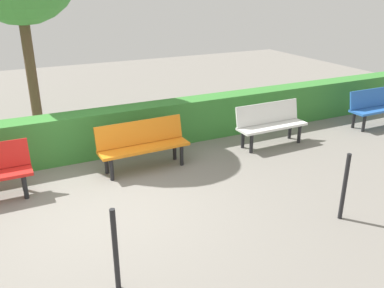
% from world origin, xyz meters
% --- Properties ---
extents(ground_plane, '(23.75, 23.75, 0.00)m').
position_xyz_m(ground_plane, '(0.00, 0.00, 0.00)').
color(ground_plane, gray).
extents(bench_blue, '(1.44, 0.46, 0.86)m').
position_xyz_m(bench_blue, '(-6.78, -0.89, 0.48)').
color(bench_blue, blue).
rests_on(bench_blue, ground_plane).
extents(bench_white, '(1.51, 0.48, 0.86)m').
position_xyz_m(bench_white, '(-3.83, -0.98, 0.48)').
color(bench_white, white).
rests_on(bench_white, ground_plane).
extents(bench_orange, '(1.64, 0.51, 0.86)m').
position_xyz_m(bench_orange, '(-1.08, -1.03, 0.48)').
color(bench_orange, orange).
rests_on(bench_orange, ground_plane).
extents(hedge_row, '(19.75, 0.50, 0.88)m').
position_xyz_m(hedge_row, '(-1.23, -1.99, 0.44)').
color(hedge_row, '#387F33').
rests_on(hedge_row, ground_plane).
extents(railing_post_mid, '(0.06, 0.06, 1.00)m').
position_xyz_m(railing_post_mid, '(-3.01, 1.84, 0.50)').
color(railing_post_mid, black).
rests_on(railing_post_mid, ground_plane).
extents(railing_post_far, '(0.06, 0.06, 1.00)m').
position_xyz_m(railing_post_far, '(0.25, 1.84, 0.50)').
color(railing_post_far, black).
rests_on(railing_post_far, ground_plane).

